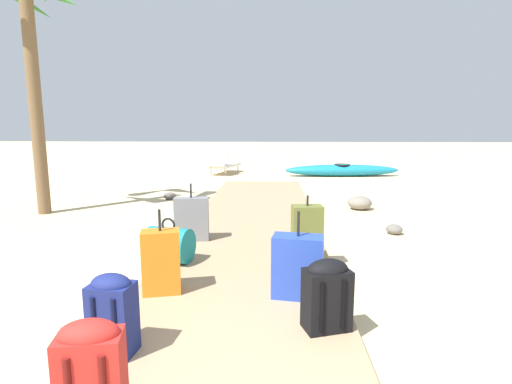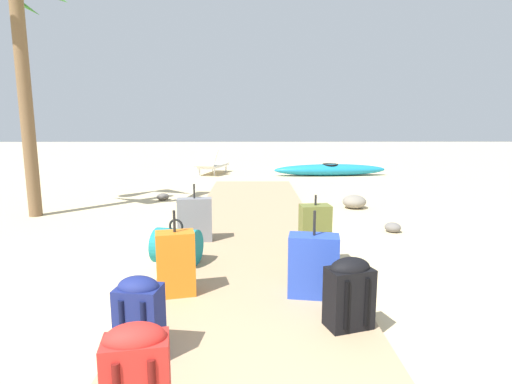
{
  "view_description": "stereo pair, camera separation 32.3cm",
  "coord_description": "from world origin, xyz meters",
  "px_view_note": "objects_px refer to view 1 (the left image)",
  "views": [
    {
      "loc": [
        0.32,
        -0.63,
        1.58
      ],
      "look_at": [
        0.05,
        5.4,
        0.55
      ],
      "focal_mm": 28.53,
      "sensor_mm": 36.0,
      "label": 1
    },
    {
      "loc": [
        -0.0,
        -0.64,
        1.58
      ],
      "look_at": [
        0.05,
        5.4,
        0.55
      ],
      "focal_mm": 28.53,
      "sensor_mm": 36.0,
      "label": 2
    }
  ],
  "objects_px": {
    "suitcase_blue": "(298,266)",
    "duffel_bag_teal": "(169,245)",
    "kayak": "(342,170)",
    "suitcase_orange": "(161,262)",
    "backpack_black": "(327,293)",
    "backpack_navy": "(112,312)",
    "lounge_chair": "(223,163)",
    "suitcase_olive": "(307,234)",
    "suitcase_grey": "(192,219)",
    "backpack_red": "(91,376)",
    "palm_tree_far_left": "(24,7)"
  },
  "relations": [
    {
      "from": "suitcase_grey",
      "to": "kayak",
      "type": "relative_size",
      "value": 0.21
    },
    {
      "from": "backpack_black",
      "to": "kayak",
      "type": "height_order",
      "value": "backpack_black"
    },
    {
      "from": "suitcase_orange",
      "to": "backpack_black",
      "type": "bearing_deg",
      "value": -23.19
    },
    {
      "from": "backpack_red",
      "to": "kayak",
      "type": "relative_size",
      "value": 0.17
    },
    {
      "from": "backpack_red",
      "to": "suitcase_olive",
      "type": "bearing_deg",
      "value": 64.64
    },
    {
      "from": "palm_tree_far_left",
      "to": "backpack_navy",
      "type": "bearing_deg",
      "value": -55.48
    },
    {
      "from": "suitcase_olive",
      "to": "lounge_chair",
      "type": "relative_size",
      "value": 0.45
    },
    {
      "from": "suitcase_orange",
      "to": "backpack_navy",
      "type": "height_order",
      "value": "suitcase_orange"
    },
    {
      "from": "backpack_red",
      "to": "duffel_bag_teal",
      "type": "relative_size",
      "value": 1.09
    },
    {
      "from": "backpack_black",
      "to": "backpack_red",
      "type": "bearing_deg",
      "value": -138.8
    },
    {
      "from": "suitcase_orange",
      "to": "duffel_bag_teal",
      "type": "xyz_separation_m",
      "value": [
        -0.14,
        0.81,
        -0.09
      ]
    },
    {
      "from": "suitcase_orange",
      "to": "suitcase_blue",
      "type": "relative_size",
      "value": 1.0
    },
    {
      "from": "lounge_chair",
      "to": "suitcase_olive",
      "type": "bearing_deg",
      "value": -76.77
    },
    {
      "from": "backpack_black",
      "to": "palm_tree_far_left",
      "type": "bearing_deg",
      "value": 137.84
    },
    {
      "from": "suitcase_orange",
      "to": "backpack_navy",
      "type": "relative_size",
      "value": 1.39
    },
    {
      "from": "backpack_navy",
      "to": "palm_tree_far_left",
      "type": "xyz_separation_m",
      "value": [
        -3.07,
        4.46,
        3.09
      ]
    },
    {
      "from": "duffel_bag_teal",
      "to": "suitcase_olive",
      "type": "bearing_deg",
      "value": 2.62
    },
    {
      "from": "suitcase_orange",
      "to": "lounge_chair",
      "type": "distance_m",
      "value": 9.24
    },
    {
      "from": "duffel_bag_teal",
      "to": "kayak",
      "type": "bearing_deg",
      "value": 68.46
    },
    {
      "from": "palm_tree_far_left",
      "to": "kayak",
      "type": "distance_m",
      "value": 8.77
    },
    {
      "from": "backpack_black",
      "to": "suitcase_orange",
      "type": "relative_size",
      "value": 0.7
    },
    {
      "from": "suitcase_orange",
      "to": "backpack_red",
      "type": "bearing_deg",
      "value": -85.39
    },
    {
      "from": "suitcase_grey",
      "to": "suitcase_orange",
      "type": "distance_m",
      "value": 1.65
    },
    {
      "from": "palm_tree_far_left",
      "to": "suitcase_blue",
      "type": "bearing_deg",
      "value": -39.17
    },
    {
      "from": "suitcase_grey",
      "to": "backpack_black",
      "type": "bearing_deg",
      "value": -57.16
    },
    {
      "from": "duffel_bag_teal",
      "to": "kayak",
      "type": "distance_m",
      "value": 8.62
    },
    {
      "from": "suitcase_olive",
      "to": "suitcase_blue",
      "type": "relative_size",
      "value": 0.97
    },
    {
      "from": "backpack_red",
      "to": "backpack_navy",
      "type": "relative_size",
      "value": 1.09
    },
    {
      "from": "suitcase_blue",
      "to": "kayak",
      "type": "height_order",
      "value": "suitcase_blue"
    },
    {
      "from": "suitcase_olive",
      "to": "suitcase_orange",
      "type": "height_order",
      "value": "suitcase_orange"
    },
    {
      "from": "suitcase_orange",
      "to": "lounge_chair",
      "type": "xyz_separation_m",
      "value": [
        -0.61,
        9.22,
        -0.04
      ]
    },
    {
      "from": "suitcase_olive",
      "to": "duffel_bag_teal",
      "type": "xyz_separation_m",
      "value": [
        -1.5,
        -0.07,
        -0.12
      ]
    },
    {
      "from": "backpack_navy",
      "to": "lounge_chair",
      "type": "bearing_deg",
      "value": 93.15
    },
    {
      "from": "backpack_red",
      "to": "palm_tree_far_left",
      "type": "distance_m",
      "value": 6.83
    },
    {
      "from": "backpack_black",
      "to": "duffel_bag_teal",
      "type": "height_order",
      "value": "backpack_black"
    },
    {
      "from": "backpack_black",
      "to": "suitcase_grey",
      "type": "height_order",
      "value": "suitcase_grey"
    },
    {
      "from": "backpack_navy",
      "to": "kayak",
      "type": "bearing_deg",
      "value": 72.63
    },
    {
      "from": "suitcase_grey",
      "to": "backpack_red",
      "type": "height_order",
      "value": "suitcase_grey"
    },
    {
      "from": "lounge_chair",
      "to": "suitcase_orange",
      "type": "bearing_deg",
      "value": -86.22
    },
    {
      "from": "duffel_bag_teal",
      "to": "lounge_chair",
      "type": "bearing_deg",
      "value": 93.17
    },
    {
      "from": "backpack_black",
      "to": "backpack_navy",
      "type": "xyz_separation_m",
      "value": [
        -1.43,
        -0.39,
        0.01
      ]
    },
    {
      "from": "suitcase_olive",
      "to": "palm_tree_far_left",
      "type": "xyz_separation_m",
      "value": [
        -4.47,
        2.6,
        3.07
      ]
    },
    {
      "from": "suitcase_blue",
      "to": "backpack_red",
      "type": "bearing_deg",
      "value": -122.86
    },
    {
      "from": "suitcase_blue",
      "to": "duffel_bag_teal",
      "type": "bearing_deg",
      "value": 147.82
    },
    {
      "from": "backpack_red",
      "to": "duffel_bag_teal",
      "type": "bearing_deg",
      "value": 96.38
    },
    {
      "from": "suitcase_grey",
      "to": "lounge_chair",
      "type": "distance_m",
      "value": 7.59
    },
    {
      "from": "backpack_black",
      "to": "backpack_red",
      "type": "relative_size",
      "value": 0.89
    },
    {
      "from": "backpack_navy",
      "to": "suitcase_orange",
      "type": "bearing_deg",
      "value": 87.18
    },
    {
      "from": "suitcase_olive",
      "to": "suitcase_blue",
      "type": "bearing_deg",
      "value": -99.29
    },
    {
      "from": "backpack_red",
      "to": "palm_tree_far_left",
      "type": "xyz_separation_m",
      "value": [
        -3.25,
        5.17,
        3.06
      ]
    }
  ]
}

